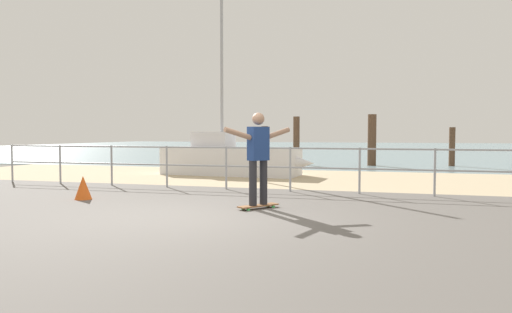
{
  "coord_description": "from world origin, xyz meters",
  "views": [
    {
      "loc": [
        3.04,
        -7.28,
        1.38
      ],
      "look_at": [
        0.34,
        2.0,
        0.9
      ],
      "focal_mm": 33.89,
      "sensor_mm": 36.0,
      "label": 1
    }
  ],
  "objects_px": {
    "skateboard": "(258,206)",
    "skateboarder": "(258,153)",
    "traffic_cone": "(83,188)",
    "sailboat": "(235,159)"
  },
  "relations": [
    {
      "from": "skateboard",
      "to": "skateboarder",
      "type": "height_order",
      "value": "skateboarder"
    },
    {
      "from": "skateboard",
      "to": "traffic_cone",
      "type": "xyz_separation_m",
      "value": [
        -3.75,
        0.14,
        0.18
      ]
    },
    {
      "from": "sailboat",
      "to": "skateboarder",
      "type": "xyz_separation_m",
      "value": [
        2.6,
        -6.4,
        0.49
      ]
    },
    {
      "from": "sailboat",
      "to": "skateboard",
      "type": "distance_m",
      "value": 6.92
    },
    {
      "from": "sailboat",
      "to": "skateboard",
      "type": "bearing_deg",
      "value": -67.87
    },
    {
      "from": "sailboat",
      "to": "traffic_cone",
      "type": "xyz_separation_m",
      "value": [
        -1.15,
        -6.26,
        -0.28
      ]
    },
    {
      "from": "skateboard",
      "to": "skateboarder",
      "type": "relative_size",
      "value": 0.46
    },
    {
      "from": "sailboat",
      "to": "traffic_cone",
      "type": "distance_m",
      "value": 6.37
    },
    {
      "from": "skateboard",
      "to": "skateboarder",
      "type": "xyz_separation_m",
      "value": [
        -0.0,
        -0.0,
        0.95
      ]
    },
    {
      "from": "traffic_cone",
      "to": "sailboat",
      "type": "bearing_deg",
      "value": 79.62
    }
  ]
}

